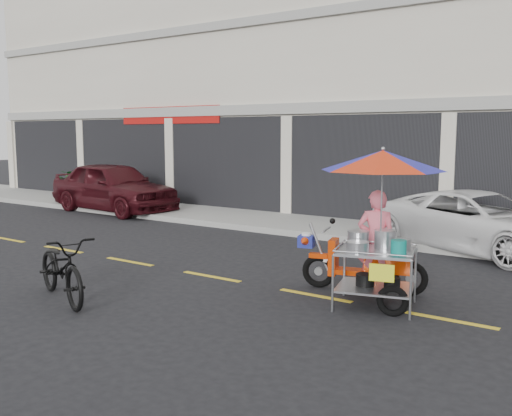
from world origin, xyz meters
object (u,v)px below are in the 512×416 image
Objects in this scene: white_pickup at (479,222)px; near_bicycle at (62,268)px; food_vendor_rig at (378,205)px; maroon_sedan at (114,187)px.

white_pickup is 8.12m from near_bicycle.
white_pickup is 4.51m from food_vendor_rig.
maroon_sedan is at bearing 64.46° from near_bicycle.
food_vendor_rig is (3.74, 2.58, 0.92)m from near_bicycle.
near_bicycle is at bearing -160.64° from food_vendor_rig.
food_vendor_rig is at bearing -163.27° from white_pickup.
food_vendor_rig is at bearing -35.17° from near_bicycle.
food_vendor_rig reaches higher than near_bicycle.
white_pickup is 1.75× the size of food_vendor_rig.
maroon_sedan is 1.02× the size of white_pickup.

